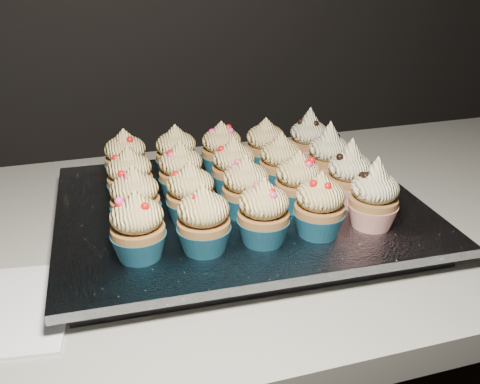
% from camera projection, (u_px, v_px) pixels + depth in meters
% --- Properties ---
extents(worktop, '(2.44, 0.64, 0.04)m').
position_uv_depth(worktop, '(310.00, 217.00, 0.82)').
color(worktop, beige).
rests_on(worktop, cabinet).
extents(baking_tray, '(0.47, 0.37, 0.02)m').
position_uv_depth(baking_tray, '(240.00, 217.00, 0.75)').
color(baking_tray, black).
rests_on(baking_tray, worktop).
extents(foil_lining, '(0.51, 0.40, 0.01)m').
position_uv_depth(foil_lining, '(240.00, 206.00, 0.75)').
color(foil_lining, silver).
rests_on(foil_lining, baking_tray).
extents(cupcake_0, '(0.06, 0.06, 0.08)m').
position_uv_depth(cupcake_0, '(138.00, 228.00, 0.60)').
color(cupcake_0, '#16516A').
rests_on(cupcake_0, foil_lining).
extents(cupcake_1, '(0.06, 0.06, 0.08)m').
position_uv_depth(cupcake_1, '(204.00, 221.00, 0.61)').
color(cupcake_1, '#16516A').
rests_on(cupcake_1, foil_lining).
extents(cupcake_2, '(0.06, 0.06, 0.08)m').
position_uv_depth(cupcake_2, '(263.00, 214.00, 0.63)').
color(cupcake_2, '#16516A').
rests_on(cupcake_2, foil_lining).
extents(cupcake_3, '(0.06, 0.06, 0.08)m').
position_uv_depth(cupcake_3, '(320.00, 207.00, 0.65)').
color(cupcake_3, '#16516A').
rests_on(cupcake_3, foil_lining).
extents(cupcake_4, '(0.06, 0.06, 0.10)m').
position_uv_depth(cupcake_4, '(374.00, 197.00, 0.67)').
color(cupcake_4, '#B22218').
rests_on(cupcake_4, foil_lining).
extents(cupcake_5, '(0.06, 0.06, 0.08)m').
position_uv_depth(cupcake_5, '(135.00, 200.00, 0.66)').
color(cupcake_5, '#16516A').
rests_on(cupcake_5, foil_lining).
extents(cupcake_6, '(0.06, 0.06, 0.08)m').
position_uv_depth(cupcake_6, '(191.00, 195.00, 0.68)').
color(cupcake_6, '#16516A').
rests_on(cupcake_6, foil_lining).
extents(cupcake_7, '(0.06, 0.06, 0.08)m').
position_uv_depth(cupcake_7, '(246.00, 189.00, 0.69)').
color(cupcake_7, '#16516A').
rests_on(cupcake_7, foil_lining).
extents(cupcake_8, '(0.06, 0.06, 0.08)m').
position_uv_depth(cupcake_8, '(298.00, 183.00, 0.71)').
color(cupcake_8, '#16516A').
rests_on(cupcake_8, foil_lining).
extents(cupcake_9, '(0.06, 0.06, 0.10)m').
position_uv_depth(cupcake_9, '(349.00, 176.00, 0.73)').
color(cupcake_9, '#B22218').
rests_on(cupcake_9, foil_lining).
extents(cupcake_10, '(0.06, 0.06, 0.08)m').
position_uv_depth(cupcake_10, '(130.00, 178.00, 0.73)').
color(cupcake_10, '#16516A').
rests_on(cupcake_10, foil_lining).
extents(cupcake_11, '(0.06, 0.06, 0.08)m').
position_uv_depth(cupcake_11, '(181.00, 172.00, 0.74)').
color(cupcake_11, '#16516A').
rests_on(cupcake_11, foil_lining).
extents(cupcake_12, '(0.06, 0.06, 0.08)m').
position_uv_depth(cupcake_12, '(234.00, 168.00, 0.76)').
color(cupcake_12, '#16516A').
rests_on(cupcake_12, foil_lining).
extents(cupcake_13, '(0.06, 0.06, 0.08)m').
position_uv_depth(cupcake_13, '(281.00, 163.00, 0.77)').
color(cupcake_13, '#16516A').
rests_on(cupcake_13, foil_lining).
extents(cupcake_14, '(0.06, 0.06, 0.10)m').
position_uv_depth(cupcake_14, '(328.00, 156.00, 0.79)').
color(cupcake_14, '#B22218').
rests_on(cupcake_14, foil_lining).
extents(cupcake_15, '(0.06, 0.06, 0.08)m').
position_uv_depth(cupcake_15, '(126.00, 159.00, 0.79)').
color(cupcake_15, '#16516A').
rests_on(cupcake_15, foil_lining).
extents(cupcake_16, '(0.06, 0.06, 0.08)m').
position_uv_depth(cupcake_16, '(176.00, 154.00, 0.81)').
color(cupcake_16, '#16516A').
rests_on(cupcake_16, foil_lining).
extents(cupcake_17, '(0.06, 0.06, 0.08)m').
position_uv_depth(cupcake_17, '(222.00, 150.00, 0.82)').
color(cupcake_17, '#16516A').
rests_on(cupcake_17, foil_lining).
extents(cupcake_18, '(0.06, 0.06, 0.08)m').
position_uv_depth(cupcake_18, '(265.00, 146.00, 0.84)').
color(cupcake_18, '#16516A').
rests_on(cupcake_18, foil_lining).
extents(cupcake_19, '(0.06, 0.06, 0.10)m').
position_uv_depth(cupcake_19, '(309.00, 140.00, 0.86)').
color(cupcake_19, '#B22218').
rests_on(cupcake_19, foil_lining).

